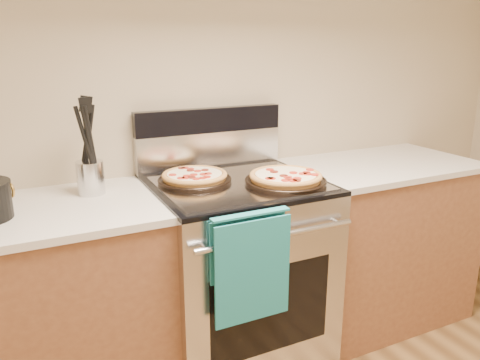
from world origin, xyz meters
name	(u,v)px	position (x,y,z in m)	size (l,w,h in m)	color
wall_back	(206,81)	(0.00, 2.00, 1.35)	(4.00, 4.00, 0.00)	tan
range_body	(237,276)	(0.00, 1.65, 0.45)	(0.76, 0.68, 0.90)	#B7B7BC
oven_window	(271,310)	(0.00, 1.31, 0.45)	(0.56, 0.01, 0.40)	black
cooktop	(237,184)	(0.00, 1.65, 0.91)	(0.76, 0.68, 0.02)	black
backsplash_lower	(210,150)	(0.00, 1.96, 1.01)	(0.76, 0.06, 0.18)	silver
backsplash_upper	(210,120)	(0.00, 1.96, 1.16)	(0.76, 0.06, 0.12)	black
oven_handle	(278,236)	(0.00, 1.27, 0.80)	(0.03, 0.03, 0.70)	silver
dish_towel	(250,265)	(-0.12, 1.27, 0.70)	(0.32, 0.05, 0.42)	#16706E
foil_sheet	(239,183)	(0.00, 1.62, 0.92)	(0.70, 0.55, 0.01)	gray
cabinet_left	(40,320)	(-0.88, 1.68, 0.44)	(1.00, 0.62, 0.88)	brown
countertop_left	(25,215)	(-0.88, 1.68, 0.90)	(1.02, 0.64, 0.03)	beige
cabinet_right	(374,243)	(0.88, 1.68, 0.44)	(1.00, 0.62, 0.88)	brown
countertop_right	(381,165)	(0.88, 1.68, 0.90)	(1.02, 0.64, 0.03)	beige
pepperoni_pizza_back	(195,177)	(-0.18, 1.72, 0.95)	(0.33, 0.33, 0.04)	#B07236
pepperoni_pizza_front	(286,178)	(0.18, 1.52, 0.95)	(0.36, 0.36, 0.05)	#B07236
utensil_crock	(91,178)	(-0.61, 1.80, 0.98)	(0.11, 0.11, 0.14)	silver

